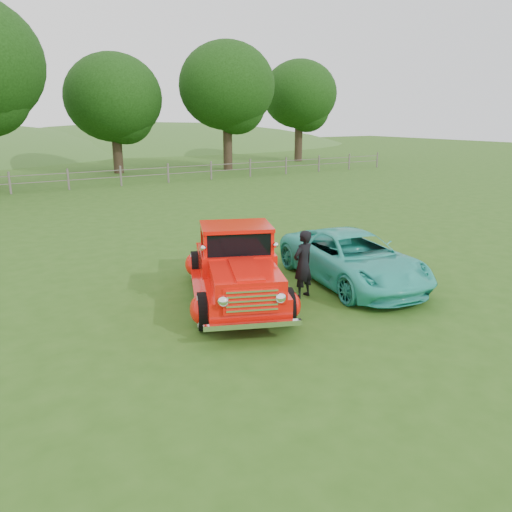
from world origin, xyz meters
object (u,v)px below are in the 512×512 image
red_pickup (236,267)px  teal_sedan (353,258)px  tree_far_east (300,94)px  man (303,264)px  tree_mid_east (227,86)px  tree_near_east (114,98)px

red_pickup → teal_sedan: red_pickup is taller
tree_far_east → man: tree_far_east is taller
tree_mid_east → tree_far_east: size_ratio=1.07×
tree_near_east → teal_sedan: (-2.50, -27.64, -4.61)m
red_pickup → teal_sedan: bearing=13.9°
teal_sedan → man: bearing=-165.1°
red_pickup → man: bearing=-1.7°
tree_mid_east → red_pickup: (-13.59, -25.18, -5.38)m
man → red_pickup: bearing=-36.8°
tree_near_east → tree_mid_east: size_ratio=0.88×
tree_near_east → red_pickup: bearing=-101.6°
tree_far_east → man: size_ratio=5.58×
teal_sedan → man: size_ratio=2.90×
tree_mid_east → teal_sedan: 28.25m
tree_far_east → teal_sedan: tree_far_east is taller
tree_far_east → tree_mid_east: bearing=-161.6°
tree_far_east → teal_sedan: (-19.50, -28.64, -5.22)m
tree_far_east → teal_sedan: size_ratio=1.92×
red_pickup → man: size_ratio=3.32×
tree_far_east → teal_sedan: 35.04m
tree_near_east → teal_sedan: 28.13m
tree_mid_east → man: (-12.18, -25.81, -5.38)m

